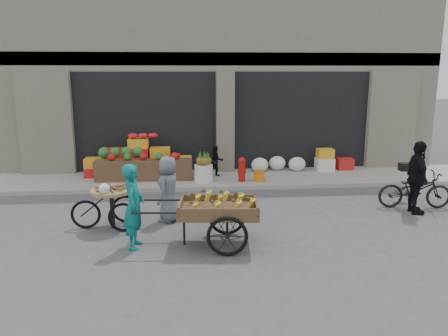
{
  "coord_description": "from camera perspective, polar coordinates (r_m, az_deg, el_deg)",
  "views": [
    {
      "loc": [
        -1.28,
        -8.6,
        3.26
      ],
      "look_at": [
        -0.4,
        0.98,
        1.1
      ],
      "focal_mm": 35.0,
      "sensor_mm": 36.0,
      "label": 1
    }
  ],
  "objects": [
    {
      "name": "pineapple_bin",
      "position": [
        12.55,
        -2.67,
        -0.67
      ],
      "size": [
        0.52,
        0.52,
        0.5
      ],
      "primitive_type": "cylinder",
      "color": "silver",
      "rests_on": "sidewalk"
    },
    {
      "name": "bicycle",
      "position": [
        11.46,
        23.65,
        -2.61
      ],
      "size": [
        1.78,
        0.82,
        0.9
      ],
      "primitive_type": "imported",
      "rotation": [
        0.0,
        0.0,
        1.44
      ],
      "color": "black",
      "rests_on": "ground"
    },
    {
      "name": "fire_hydrant",
      "position": [
        12.56,
        2.35,
        -0.03
      ],
      "size": [
        0.22,
        0.22,
        0.71
      ],
      "color": "#A5140F",
      "rests_on": "sidewalk"
    },
    {
      "name": "vendor_woman",
      "position": [
        8.26,
        -11.7,
        -4.93
      ],
      "size": [
        0.43,
        0.62,
        1.6
      ],
      "primitive_type": "imported",
      "rotation": [
        0.0,
        0.0,
        1.48
      ],
      "color": "#0D6762",
      "rests_on": "ground"
    },
    {
      "name": "orange_bucket",
      "position": [
        12.64,
        4.62,
        -1.06
      ],
      "size": [
        0.32,
        0.32,
        0.3
      ],
      "primitive_type": "cylinder",
      "color": "orange",
      "rests_on": "sidewalk"
    },
    {
      "name": "building",
      "position": [
        16.68,
        -0.86,
        13.03
      ],
      "size": [
        14.0,
        6.45,
        7.0
      ],
      "color": "beige",
      "rests_on": "ground"
    },
    {
      "name": "tricycle_cart",
      "position": [
        9.46,
        -14.48,
        -4.3
      ],
      "size": [
        1.43,
        0.86,
        0.95
      ],
      "rotation": [
        0.0,
        0.0,
        0.03
      ],
      "color": "#9E7F51",
      "rests_on": "ground"
    },
    {
      "name": "cyclist",
      "position": [
        10.94,
        23.91,
        -1.17
      ],
      "size": [
        0.55,
        1.04,
        1.7
      ],
      "primitive_type": "imported",
      "rotation": [
        0.0,
        0.0,
        1.44
      ],
      "color": "black",
      "rests_on": "ground"
    },
    {
      "name": "sidewalk",
      "position": [
        13.16,
        0.5,
        -1.42
      ],
      "size": [
        18.0,
        2.2,
        0.12
      ],
      "primitive_type": "cube",
      "color": "gray",
      "rests_on": "ground"
    },
    {
      "name": "right_bay_goods",
      "position": [
        14.15,
        10.86,
        0.8
      ],
      "size": [
        3.35,
        0.6,
        0.7
      ],
      "color": "silver",
      "rests_on": "sidewalk"
    },
    {
      "name": "ground",
      "position": [
        9.28,
        3.06,
        -7.92
      ],
      "size": [
        80.0,
        80.0,
        0.0
      ],
      "primitive_type": "plane",
      "color": "#424244",
      "rests_on": "ground"
    },
    {
      "name": "vendor_grey",
      "position": [
        9.6,
        -7.27,
        -2.74
      ],
      "size": [
        0.7,
        0.83,
        1.45
      ],
      "primitive_type": "imported",
      "rotation": [
        0.0,
        0.0,
        -1.96
      ],
      "color": "slate",
      "rests_on": "ground"
    },
    {
      "name": "fruit_display",
      "position": [
        13.29,
        -10.33,
        1.22
      ],
      "size": [
        3.1,
        1.12,
        1.24
      ],
      "color": "red",
      "rests_on": "sidewalk"
    },
    {
      "name": "seated_person",
      "position": [
        13.11,
        -1.06,
        0.88
      ],
      "size": [
        0.51,
        0.43,
        0.93
      ],
      "primitive_type": "imported",
      "rotation": [
        0.0,
        0.0,
        0.17
      ],
      "color": "black",
      "rests_on": "sidewalk"
    },
    {
      "name": "banana_cart",
      "position": [
        8.21,
        -1.12,
        -5.03
      ],
      "size": [
        2.6,
        1.25,
        1.05
      ],
      "rotation": [
        0.0,
        0.0,
        -0.09
      ],
      "color": "brown",
      "rests_on": "ground"
    }
  ]
}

